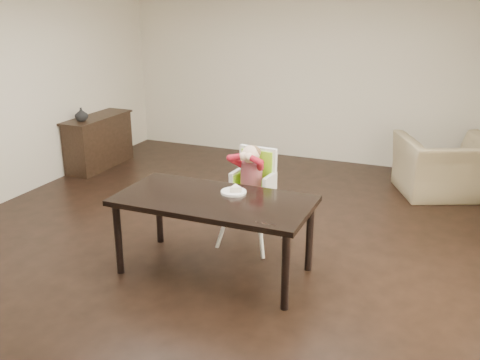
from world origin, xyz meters
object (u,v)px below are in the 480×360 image
(armchair, at_px, (448,157))
(high_chair, at_px, (252,175))
(dining_table, at_px, (214,206))
(sideboard, at_px, (99,142))

(armchair, bearing_deg, high_chair, 27.88)
(dining_table, distance_m, high_chair, 0.75)
(high_chair, height_order, armchair, high_chair)
(high_chair, distance_m, armchair, 2.97)
(high_chair, bearing_deg, armchair, 56.53)
(dining_table, distance_m, sideboard, 3.87)
(sideboard, bearing_deg, dining_table, -37.62)
(armchair, height_order, sideboard, armchair)
(dining_table, bearing_deg, high_chair, 82.82)
(armchair, bearing_deg, sideboard, -15.81)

